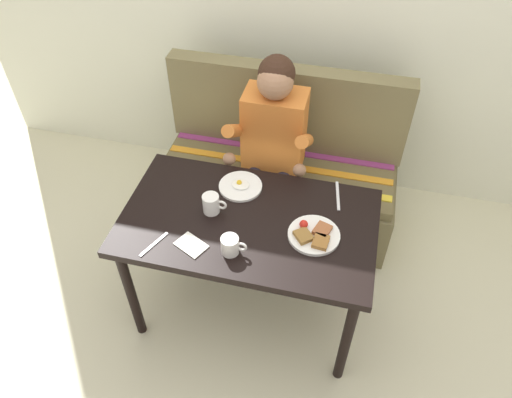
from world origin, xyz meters
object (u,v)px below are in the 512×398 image
object	(u,v)px
table	(249,231)
couch	(279,176)
fork	(154,244)
plate_breakfast	(314,235)
plate_eggs	(240,186)
napkin	(191,245)
person	(272,141)
knife	(338,196)
coffee_mug	(211,203)
coffee_mug_second	(231,245)

from	to	relation	value
table	couch	distance (m)	0.83
fork	plate_breakfast	bearing A→B (deg)	40.61
plate_breakfast	plate_eggs	xyz separation A→B (m)	(-0.41, 0.24, -0.01)
plate_breakfast	napkin	size ratio (longest dim) A/B	1.73
person	napkin	size ratio (longest dim) A/B	8.84
person	napkin	distance (m)	0.83
couch	knife	world-z (taller)	couch
plate_eggs	coffee_mug	xyz separation A→B (m)	(-0.09, -0.19, 0.04)
table	coffee_mug_second	bearing A→B (deg)	-97.54
coffee_mug_second	knife	bearing A→B (deg)	48.00
coffee_mug	coffee_mug_second	xyz separation A→B (m)	(0.15, -0.22, -0.00)
plate_breakfast	coffee_mug_second	size ratio (longest dim) A/B	2.02
plate_eggs	person	bearing A→B (deg)	79.06
napkin	coffee_mug_second	bearing A→B (deg)	2.51
coffee_mug_second	knife	distance (m)	0.62
plate_eggs	coffee_mug_second	world-z (taller)	coffee_mug_second
plate_eggs	fork	xyz separation A→B (m)	(-0.28, -0.45, -0.01)
plate_eggs	napkin	world-z (taller)	plate_eggs
napkin	knife	bearing A→B (deg)	38.18
plate_breakfast	knife	distance (m)	0.30
person	plate_eggs	distance (m)	0.39
couch	coffee_mug_second	distance (m)	1.07
couch	coffee_mug	distance (m)	0.90
couch	napkin	world-z (taller)	couch
table	plate_breakfast	xyz separation A→B (m)	(0.32, -0.04, 0.10)
plate_eggs	plate_breakfast	bearing A→B (deg)	-30.20
coffee_mug_second	napkin	xyz separation A→B (m)	(-0.18, -0.01, -0.04)
plate_breakfast	coffee_mug	bearing A→B (deg)	174.58
coffee_mug_second	knife	xyz separation A→B (m)	(0.42, 0.46, -0.04)
couch	person	xyz separation A→B (m)	(-0.02, -0.17, 0.41)
coffee_mug_second	person	bearing A→B (deg)	89.34
knife	person	bearing A→B (deg)	131.22
plate_breakfast	plate_eggs	world-z (taller)	plate_breakfast
table	plate_breakfast	distance (m)	0.33
fork	person	bearing A→B (deg)	90.44
couch	person	bearing A→B (deg)	-95.93
plate_breakfast	fork	size ratio (longest dim) A/B	1.40
table	knife	xyz separation A→B (m)	(0.39, 0.26, 0.08)
plate_eggs	napkin	xyz separation A→B (m)	(-0.12, -0.42, -0.01)
coffee_mug_second	table	bearing A→B (deg)	82.46
person	coffee_mug	bearing A→B (deg)	-105.84
table	coffee_mug	xyz separation A→B (m)	(-0.18, 0.01, 0.13)
person	coffee_mug	size ratio (longest dim) A/B	10.27
fork	couch	bearing A→B (deg)	93.17
couch	fork	size ratio (longest dim) A/B	8.47
couch	coffee_mug	size ratio (longest dim) A/B	12.20
plate_breakfast	plate_eggs	distance (m)	0.47
coffee_mug	fork	world-z (taller)	coffee_mug
plate_breakfast	napkin	xyz separation A→B (m)	(-0.52, -0.18, -0.01)
plate_eggs	napkin	bearing A→B (deg)	-105.57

